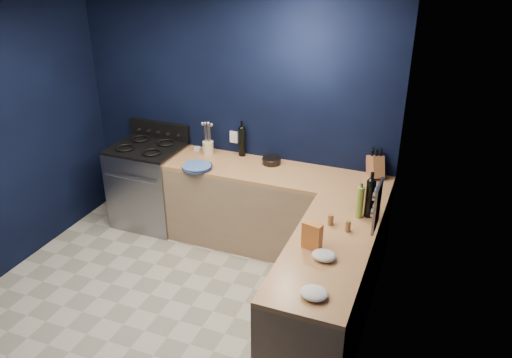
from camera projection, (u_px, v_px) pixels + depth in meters
The scene contains 27 objects.
floor at pixel (158, 316), 4.53m from camera, with size 3.50×3.50×0.02m, color #B2AC9D.
ceiling at pixel (125, 11), 3.39m from camera, with size 3.50×3.50×0.02m, color silver.
wall_back at pixel (234, 117), 5.44m from camera, with size 3.50×0.02×2.60m, color black.
wall_right at pixel (369, 228), 3.38m from camera, with size 0.02×3.50×2.60m, color black.
cab_back at pixel (275, 212), 5.35m from camera, with size 2.30×0.63×0.86m, color #957657.
top_back at pixel (276, 173), 5.15m from camera, with size 2.30×0.63×0.04m, color brown.
cab_right at pixel (325, 295), 4.11m from camera, with size 0.63×1.67×0.86m, color #957657.
top_right at pixel (329, 249), 3.91m from camera, with size 0.63×1.67×0.04m, color brown.
gas_range at pixel (150, 186), 5.82m from camera, with size 0.76×0.66×0.92m, color gray.
oven_door at pixel (135, 199), 5.56m from camera, with size 0.59×0.02×0.42m, color black.
cooktop at pixel (146, 148), 5.62m from camera, with size 0.76×0.66×0.03m, color black.
backguard at pixel (159, 130), 5.82m from camera, with size 0.76×0.06×0.20m, color black.
spice_panel at pixel (377, 206), 3.90m from camera, with size 0.02×0.28×0.38m, color gray.
wall_outlet at pixel (234, 137), 5.51m from camera, with size 0.09×0.02×0.13m, color white.
plate_stack at pixel (197, 167), 5.19m from camera, with size 0.30×0.30×0.04m, color #3C4DA5.
ramekin at pixel (197, 149), 5.64m from camera, with size 0.08×0.08×0.03m, color white.
utensil_crock at pixel (208, 148), 5.51m from camera, with size 0.12×0.12×0.15m, color beige.
wine_bottle_back at pixel (242, 142), 5.44m from camera, with size 0.08×0.08×0.31m, color black.
lemon_basket at pixel (272, 161), 5.29m from camera, with size 0.19×0.19×0.07m, color black.
knife_block at pixel (375, 166), 4.99m from camera, with size 0.12×0.20×0.22m, color brown.
wine_bottle_right at pixel (370, 199), 4.26m from camera, with size 0.08×0.08×0.33m, color black.
oil_bottle at pixel (360, 202), 4.25m from camera, with size 0.07×0.07×0.28m, color #86A438.
spice_jar_near at pixel (348, 226), 4.08m from camera, with size 0.04×0.04×0.10m, color olive.
spice_jar_far at pixel (331, 220), 4.18m from camera, with size 0.05×0.05×0.10m, color olive.
crouton_bag at pixel (312, 236), 3.83m from camera, with size 0.15×0.07×0.22m, color #B22630.
towel_front at pixel (324, 255), 3.74m from camera, with size 0.18×0.16×0.06m, color white.
towel_end at pixel (314, 293), 3.35m from camera, with size 0.19×0.17×0.06m, color white.
Camera 1 is at (2.11, -2.98, 3.07)m, focal length 35.48 mm.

